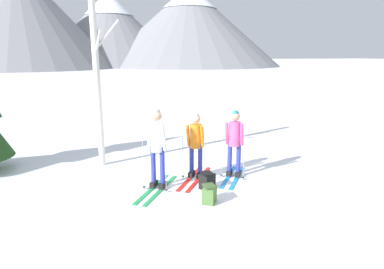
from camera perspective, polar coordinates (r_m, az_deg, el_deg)
name	(u,v)px	position (r m, az deg, el deg)	size (l,w,h in m)	color
ground_plane	(188,178)	(8.16, -0.79, -7.54)	(400.00, 400.00, 0.00)	white
skier_in_white	(157,145)	(7.27, -6.12, -1.81)	(1.28, 1.62, 1.84)	green
skier_in_orange	(196,144)	(7.90, 0.66, -1.60)	(1.28, 1.57, 1.62)	red
skier_in_pink	(235,141)	(8.04, 7.42, -1.17)	(1.18, 1.45, 1.67)	#1E84D1
birch_tree_tall	(97,73)	(8.96, -16.26, 10.30)	(0.74, 0.49, 4.95)	silver
backpack_on_snow_front	(207,181)	(7.49, 2.67, -8.02)	(0.40, 0.37, 0.38)	black
backpack_on_snow_beside	(209,194)	(6.82, 3.05, -10.32)	(0.38, 0.40, 0.38)	#4C7238
mountain_ridge_distant	(120,23)	(86.36, -12.50, 18.38)	(82.77, 48.18, 21.91)	gray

